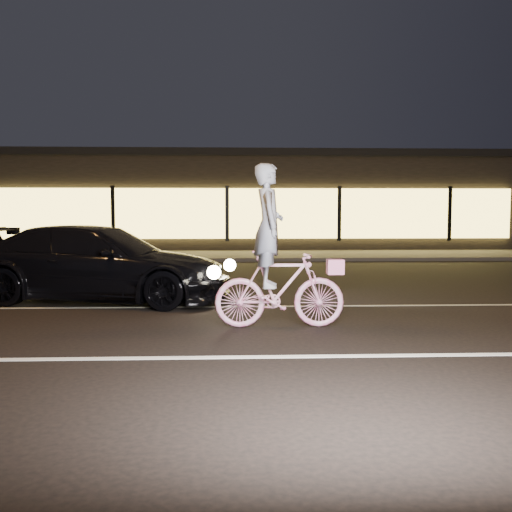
{
  "coord_description": "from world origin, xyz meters",
  "views": [
    {
      "loc": [
        0.19,
        -7.94,
        1.67
      ],
      "look_at": [
        0.55,
        0.6,
        1.01
      ],
      "focal_mm": 40.0,
      "sensor_mm": 36.0,
      "label": 1
    }
  ],
  "objects": [
    {
      "name": "lane_stripe_near",
      "position": [
        0.0,
        -1.5,
        0.0
      ],
      "size": [
        60.0,
        0.12,
        0.01
      ],
      "primitive_type": "cube",
      "color": "silver",
      "rests_on": "ground"
    },
    {
      "name": "ground",
      "position": [
        0.0,
        0.0,
        0.0
      ],
      "size": [
        90.0,
        90.0,
        0.0
      ],
      "primitive_type": "plane",
      "color": "black",
      "rests_on": "ground"
    },
    {
      "name": "storefront",
      "position": [
        0.0,
        18.97,
        2.15
      ],
      "size": [
        25.4,
        8.42,
        4.2
      ],
      "color": "black",
      "rests_on": "ground"
    },
    {
      "name": "sedan",
      "position": [
        -2.28,
        2.76,
        0.71
      ],
      "size": [
        5.18,
        2.93,
        1.42
      ],
      "rotation": [
        0.0,
        0.0,
        1.37
      ],
      "color": "black",
      "rests_on": "ground"
    },
    {
      "name": "cyclist",
      "position": [
        0.83,
        0.18,
        0.84
      ],
      "size": [
        1.87,
        0.64,
        2.36
      ],
      "rotation": [
        0.0,
        0.0,
        1.57
      ],
      "color": "#DA327F",
      "rests_on": "ground"
    },
    {
      "name": "sidewalk",
      "position": [
        0.0,
        13.0,
        0.06
      ],
      "size": [
        30.0,
        4.0,
        0.12
      ],
      "primitive_type": "cube",
      "color": "#383533",
      "rests_on": "ground"
    },
    {
      "name": "lane_stripe_far",
      "position": [
        0.0,
        2.0,
        0.0
      ],
      "size": [
        60.0,
        0.1,
        0.01
      ],
      "primitive_type": "cube",
      "color": "gray",
      "rests_on": "ground"
    }
  ]
}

